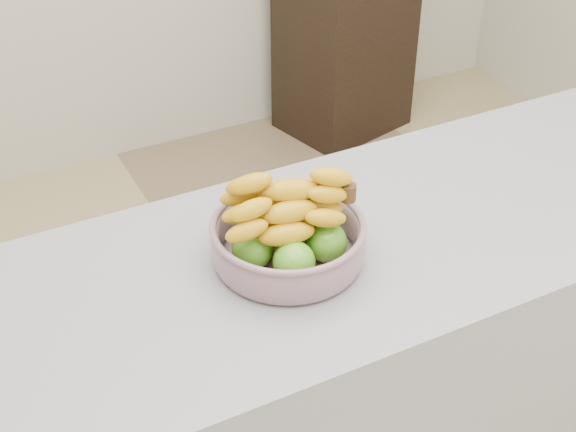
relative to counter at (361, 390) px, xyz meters
name	(u,v)px	position (x,y,z in m)	size (l,w,h in m)	color
counter	(361,390)	(0.00, 0.00, 0.00)	(2.00, 0.60, 0.90)	#919199
cabinet	(345,31)	(1.04, 1.82, 0.01)	(0.52, 0.41, 0.93)	black
fruit_bowl	(288,236)	(-0.19, 0.00, 0.51)	(0.29, 0.29, 0.18)	#8C94A8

